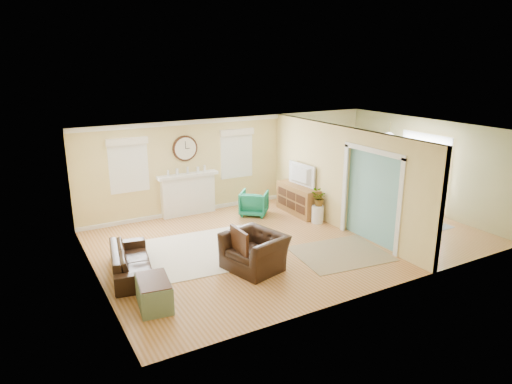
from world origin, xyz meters
TOP-DOWN VIEW (x-y plane):
  - floor at (0.00, 0.00)m, footprint 9.00×9.00m
  - wall_back at (0.00, 3.00)m, footprint 9.00×0.02m
  - wall_front at (0.00, -3.00)m, footprint 9.00×0.02m
  - wall_left at (-4.50, 0.00)m, footprint 0.02×6.00m
  - wall_right at (4.50, 0.00)m, footprint 0.02×6.00m
  - ceiling at (0.00, 0.00)m, footprint 9.00×6.00m
  - partition at (1.51, 0.28)m, footprint 0.17×6.00m
  - fireplace at (-1.50, 2.88)m, footprint 1.70×0.30m
  - wall_clock at (-1.50, 2.97)m, footprint 0.70×0.07m
  - window_left at (-3.05, 2.95)m, footprint 1.05×0.13m
  - window_right at (0.05, 2.95)m, footprint 1.05×0.13m
  - french_doors at (4.45, 0.00)m, footprint 0.06×1.70m
  - pendant at (3.00, 0.00)m, footprint 0.30×0.30m
  - rug_cream at (-2.14, 0.28)m, footprint 3.01×2.67m
  - rug_jute at (0.45, -1.32)m, footprint 2.14×1.83m
  - rug_grey at (2.93, -0.03)m, footprint 2.31×2.89m
  - sofa at (-3.86, -0.02)m, footprint 1.07×2.02m
  - eames_chair at (-1.58, -1.02)m, footprint 1.29×1.39m
  - green_chair at (0.07, 1.97)m, footprint 1.02×1.03m
  - trunk at (-3.84, -1.47)m, footprint 0.66×0.95m
  - credenza at (1.23, 1.47)m, footprint 0.52×1.52m
  - tv at (1.21, 1.47)m, footprint 0.23×1.08m
  - garden_stool at (1.21, 0.57)m, footprint 0.32×0.32m
  - potted_plant at (1.21, 0.57)m, footprint 0.52×0.52m
  - dining_table at (2.93, -0.03)m, footprint 1.02×1.73m
  - dining_chair_n at (2.84, 1.07)m, footprint 0.56×0.56m
  - dining_chair_s at (2.90, -1.18)m, footprint 0.43×0.43m
  - dining_chair_w at (2.18, -0.01)m, footprint 0.46×0.46m
  - dining_chair_e at (3.60, -0.13)m, footprint 0.52×0.52m

SIDE VIEW (x-z plane):
  - floor at x=0.00m, z-range 0.00..0.00m
  - rug_jute at x=0.45m, z-range 0.00..0.01m
  - rug_grey at x=2.93m, z-range 0.00..0.01m
  - rug_cream at x=-2.14m, z-range 0.00..0.01m
  - garden_stool at x=1.21m, z-range 0.00..0.47m
  - trunk at x=-3.84m, z-range 0.00..0.51m
  - sofa at x=-3.86m, z-range 0.00..0.56m
  - dining_table at x=2.93m, z-range 0.00..0.59m
  - green_chair at x=0.07m, z-range 0.00..0.67m
  - eames_chair at x=-1.58m, z-range 0.00..0.75m
  - credenza at x=1.23m, z-range 0.00..0.80m
  - dining_chair_s at x=2.90m, z-range 0.08..0.96m
  - dining_chair_w at x=2.18m, z-range 0.09..1.07m
  - fireplace at x=-1.50m, z-range 0.01..1.18m
  - dining_chair_n at x=2.84m, z-range 0.09..1.12m
  - dining_chair_e at x=3.60m, z-range 0.09..1.14m
  - potted_plant at x=1.21m, z-range 0.47..0.90m
  - french_doors at x=4.45m, z-range 0.00..2.20m
  - tv at x=1.21m, z-range 0.80..1.41m
  - wall_back at x=0.00m, z-range 0.00..2.60m
  - wall_front at x=0.00m, z-range 0.00..2.60m
  - wall_left at x=-4.50m, z-range 0.00..2.60m
  - wall_right at x=4.50m, z-range 0.00..2.60m
  - partition at x=1.51m, z-range 0.06..2.66m
  - window_left at x=-3.05m, z-range 0.95..2.37m
  - window_right at x=0.05m, z-range 0.95..2.37m
  - wall_clock at x=-1.50m, z-range 1.50..2.20m
  - pendant at x=3.00m, z-range 1.93..2.48m
  - ceiling at x=0.00m, z-range 2.59..2.61m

